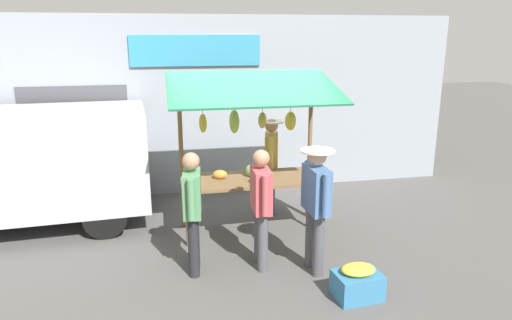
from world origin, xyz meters
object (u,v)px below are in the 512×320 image
shopper_in_grey_tee (192,205)px  vendor_with_sunhat (271,158)px  market_stall (252,137)px  shopper_in_striped_shirt (261,201)px  shopper_with_ponytail (316,199)px  produce_crate_near (357,283)px

shopper_in_grey_tee → vendor_with_sunhat: bearing=-32.1°
market_stall → shopper_in_striped_shirt: market_stall is taller
shopper_with_ponytail → produce_crate_near: (-0.30, 0.73, -0.81)m
vendor_with_sunhat → shopper_with_ponytail: size_ratio=0.98×
vendor_with_sunhat → produce_crate_near: bearing=20.6°
vendor_with_sunhat → produce_crate_near: size_ratio=2.89×
shopper_with_ponytail → shopper_in_grey_tee: size_ratio=1.04×
produce_crate_near → shopper_in_striped_shirt: bearing=-46.2°
produce_crate_near → shopper_in_grey_tee: bearing=-29.4°
vendor_with_sunhat → shopper_with_ponytail: bearing=15.2°
vendor_with_sunhat → shopper_in_grey_tee: 2.42m
market_stall → shopper_in_grey_tee: size_ratio=1.54×
shopper_in_striped_shirt → produce_crate_near: (-0.96, 1.00, -0.75)m
shopper_with_ponytail → shopper_in_grey_tee: bearing=75.6°
vendor_with_sunhat → shopper_in_striped_shirt: (0.60, 1.94, -0.04)m
shopper_with_ponytail → produce_crate_near: size_ratio=2.95×
market_stall → shopper_in_striped_shirt: 1.36m
market_stall → shopper_with_ponytail: market_stall is taller
shopper_in_striped_shirt → shopper_with_ponytail: (-0.66, 0.27, 0.07)m
shopper_in_striped_shirt → produce_crate_near: size_ratio=2.83×
shopper_with_ponytail → produce_crate_near: bearing=-161.2°
shopper_in_striped_shirt → shopper_with_ponytail: size_ratio=0.96×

